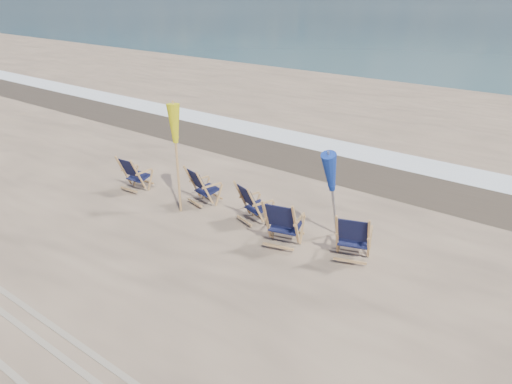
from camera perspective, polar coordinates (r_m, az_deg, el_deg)
surf_foam at (r=15.45m, az=14.08°, el=3.94°), size 200.00×1.40×0.01m
wet_sand_strip at (r=14.16m, az=11.53°, el=2.41°), size 200.00×2.60×0.00m
tire_tracks at (r=7.92m, az=-24.02°, el=-17.41°), size 80.00×1.30×0.01m
beach_chair_0 at (r=12.50m, az=-13.30°, el=1.76°), size 0.64×0.71×0.95m
beach_chair_1 at (r=11.42m, az=-5.87°, el=0.24°), size 0.76×0.81×0.96m
beach_chair_2 at (r=10.49m, az=-0.05°, el=-1.81°), size 0.79×0.84×0.95m
beach_chair_3 at (r=9.59m, az=4.54°, el=-4.01°), size 0.86×0.92×1.07m
beach_chair_4 at (r=9.34m, az=12.72°, el=-5.46°), size 0.87×0.92×1.03m
umbrella_yellow at (r=11.00m, az=-9.22°, el=6.98°), size 0.30×0.30×2.44m
umbrella_blue at (r=9.71m, az=9.05°, el=2.49°), size 0.30×0.30×2.04m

